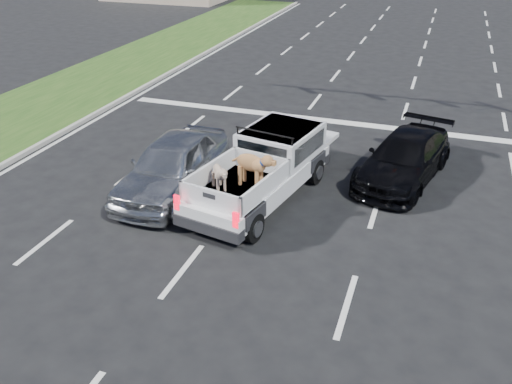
# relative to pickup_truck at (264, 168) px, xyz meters

# --- Properties ---
(ground) EXTENTS (160.00, 160.00, 0.00)m
(ground) POSITION_rel_pickup_truck_xyz_m (1.16, -3.70, -0.86)
(ground) COLOR black
(ground) RESTS_ON ground
(road_markings) EXTENTS (17.75, 60.00, 0.01)m
(road_markings) POSITION_rel_pickup_truck_xyz_m (1.16, 2.87, -0.86)
(road_markings) COLOR silver
(road_markings) RESTS_ON ground
(grass_median_left) EXTENTS (5.00, 60.00, 0.10)m
(grass_median_left) POSITION_rel_pickup_truck_xyz_m (-10.34, 2.30, -0.81)
(grass_median_left) COLOR #1F4414
(grass_median_left) RESTS_ON ground
(curb_left) EXTENTS (0.15, 60.00, 0.14)m
(curb_left) POSITION_rel_pickup_truck_xyz_m (-7.89, 2.30, -0.79)
(curb_left) COLOR gray
(curb_left) RESTS_ON ground
(pickup_truck) EXTENTS (2.67, 5.20, 1.86)m
(pickup_truck) POSITION_rel_pickup_truck_xyz_m (0.00, 0.00, 0.00)
(pickup_truck) COLOR black
(pickup_truck) RESTS_ON ground
(silver_sedan) EXTENTS (1.80, 4.48, 1.53)m
(silver_sedan) POSITION_rel_pickup_truck_xyz_m (-2.41, -0.46, -0.10)
(silver_sedan) COLOR #B6B9BE
(silver_sedan) RESTS_ON ground
(black_coupe) EXTENTS (2.73, 4.66, 1.27)m
(black_coupe) POSITION_rel_pickup_truck_xyz_m (3.36, 2.33, -0.23)
(black_coupe) COLOR black
(black_coupe) RESTS_ON ground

